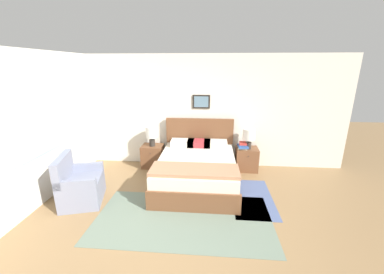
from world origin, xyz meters
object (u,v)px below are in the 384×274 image
at_px(nightstand_by_door, 247,159).
at_px(nightstand_near_window, 153,156).
at_px(bed, 197,169).
at_px(table_lamp_by_door, 249,136).
at_px(armchair, 80,186).
at_px(table_lamp_near_window, 152,133).

bearing_deg(nightstand_by_door, nightstand_near_window, 180.00).
xyz_separation_m(bed, nightstand_near_window, (-1.11, 0.77, -0.05)).
xyz_separation_m(nightstand_by_door, table_lamp_by_door, (0.01, -0.02, 0.57)).
bearing_deg(bed, table_lamp_by_door, 33.71).
distance_m(armchair, nightstand_near_window, 1.85).
xyz_separation_m(bed, armchair, (-2.02, -0.84, -0.02)).
bearing_deg(table_lamp_by_door, armchair, -153.16).
distance_m(armchair, table_lamp_by_door, 3.56).
distance_m(bed, nightstand_by_door, 1.35).
xyz_separation_m(armchair, table_lamp_near_window, (0.92, 1.59, 0.53)).
bearing_deg(nightstand_near_window, armchair, -119.56).
height_order(nightstand_near_window, table_lamp_near_window, table_lamp_near_window).
xyz_separation_m(table_lamp_near_window, table_lamp_by_door, (2.22, 0.00, 0.00)).
bearing_deg(nightstand_by_door, armchair, -152.74).
distance_m(nightstand_by_door, table_lamp_by_door, 0.57).
bearing_deg(table_lamp_near_window, nightstand_by_door, 0.59).
height_order(bed, nightstand_by_door, bed).
bearing_deg(armchair, table_lamp_by_door, 100.78).
bearing_deg(table_lamp_near_window, nightstand_near_window, 107.15).
relative_size(bed, armchair, 2.15).
relative_size(table_lamp_near_window, table_lamp_by_door, 1.00).
distance_m(bed, armchair, 2.19).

